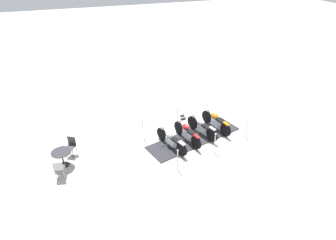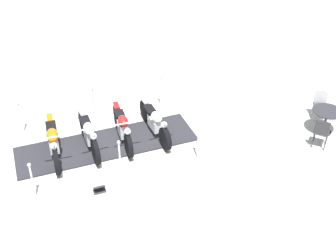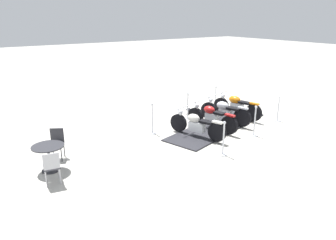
# 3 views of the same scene
# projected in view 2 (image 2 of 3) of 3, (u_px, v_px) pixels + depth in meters

# --- Properties ---
(ground_plane) EXTENTS (80.00, 80.00, 0.00)m
(ground_plane) POSITION_uv_depth(u_px,v_px,m) (107.00, 145.00, 12.62)
(ground_plane) COLOR beige
(display_platform) EXTENTS (2.81, 5.33, 0.04)m
(display_platform) POSITION_uv_depth(u_px,v_px,m) (107.00, 144.00, 12.61)
(display_platform) COLOR #28282D
(display_platform) RESTS_ON ground_plane
(motorcycle_copper) EXTENTS (2.26, 0.80, 1.03)m
(motorcycle_copper) POSITION_uv_depth(u_px,v_px,m) (53.00, 141.00, 11.88)
(motorcycle_copper) COLOR black
(motorcycle_copper) RESTS_ON display_platform
(motorcycle_chrome) EXTENTS (2.16, 0.93, 1.05)m
(motorcycle_chrome) POSITION_uv_depth(u_px,v_px,m) (89.00, 134.00, 12.17)
(motorcycle_chrome) COLOR black
(motorcycle_chrome) RESTS_ON display_platform
(motorcycle_maroon) EXTENTS (2.22, 0.79, 1.00)m
(motorcycle_maroon) POSITION_uv_depth(u_px,v_px,m) (123.00, 127.00, 12.46)
(motorcycle_maroon) COLOR black
(motorcycle_maroon) RESTS_ON display_platform
(motorcycle_cream) EXTENTS (2.22, 0.95, 0.97)m
(motorcycle_cream) POSITION_uv_depth(u_px,v_px,m) (155.00, 122.00, 12.77)
(motorcycle_cream) COLOR black
(motorcycle_cream) RESTS_ON display_platform
(stanchion_right_front) EXTENTS (0.29, 0.29, 1.06)m
(stanchion_right_front) POSITION_uv_depth(u_px,v_px,m) (33.00, 185.00, 10.60)
(stanchion_right_front) COLOR silver
(stanchion_right_front) RESTS_ON ground_plane
(stanchion_left_rear) EXTENTS (0.30, 0.30, 1.11)m
(stanchion_left_rear) POSITION_uv_depth(u_px,v_px,m) (160.00, 95.00, 14.22)
(stanchion_left_rear) COLOR silver
(stanchion_left_rear) RESTS_ON ground_plane
(stanchion_right_mid) EXTENTS (0.32, 0.32, 1.15)m
(stanchion_right_mid) POSITION_uv_depth(u_px,v_px,m) (120.00, 165.00, 11.24)
(stanchion_right_mid) COLOR silver
(stanchion_right_mid) RESTS_ON ground_plane
(stanchion_right_rear) EXTENTS (0.34, 0.34, 1.15)m
(stanchion_right_rear) POSITION_uv_depth(u_px,v_px,m) (198.00, 148.00, 11.90)
(stanchion_right_rear) COLOR silver
(stanchion_right_rear) RESTS_ON ground_plane
(stanchion_left_front) EXTENTS (0.34, 0.34, 1.06)m
(stanchion_left_front) POSITION_uv_depth(u_px,v_px,m) (22.00, 123.00, 12.96)
(stanchion_left_front) COLOR silver
(stanchion_left_front) RESTS_ON ground_plane
(stanchion_left_mid) EXTENTS (0.31, 0.31, 1.13)m
(stanchion_left_mid) POSITION_uv_depth(u_px,v_px,m) (94.00, 108.00, 13.58)
(stanchion_left_mid) COLOR silver
(stanchion_left_mid) RESTS_ON ground_plane
(info_placard) EXTENTS (0.32, 0.36, 0.23)m
(info_placard) POSITION_uv_depth(u_px,v_px,m) (99.00, 189.00, 10.93)
(info_placard) COLOR #333338
(info_placard) RESTS_ON ground_plane
(cafe_table) EXTENTS (0.89, 0.89, 0.75)m
(cafe_table) POSITION_uv_depth(u_px,v_px,m) (327.00, 116.00, 12.84)
(cafe_table) COLOR #2D2D33
(cafe_table) RESTS_ON ground_plane
(cafe_chair_near_table) EXTENTS (0.55, 0.55, 0.93)m
(cafe_chair_near_table) POSITION_uv_depth(u_px,v_px,m) (322.00, 131.00, 12.24)
(cafe_chair_near_table) COLOR #2D2D33
(cafe_chair_near_table) RESTS_ON ground_plane
(cafe_chair_across_table) EXTENTS (0.46, 0.46, 0.90)m
(cafe_chair_across_table) POSITION_uv_depth(u_px,v_px,m) (321.00, 103.00, 13.56)
(cafe_chair_across_table) COLOR #B7B7BC
(cafe_chair_across_table) RESTS_ON ground_plane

